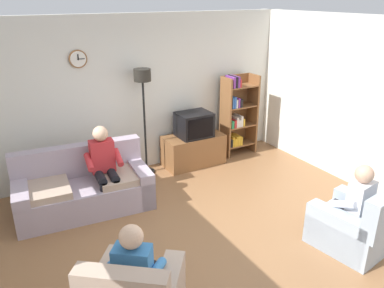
# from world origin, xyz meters

# --- Properties ---
(ground_plane) EXTENTS (12.00, 12.00, 0.00)m
(ground_plane) POSITION_xyz_m (0.00, 0.00, 0.00)
(ground_plane) COLOR #8C603D
(back_wall_assembly) EXTENTS (6.20, 0.17, 2.70)m
(back_wall_assembly) POSITION_xyz_m (-0.00, 2.66, 1.35)
(back_wall_assembly) COLOR silver
(back_wall_assembly) RESTS_ON ground_plane
(right_wall) EXTENTS (0.12, 5.80, 2.70)m
(right_wall) POSITION_xyz_m (2.86, 0.00, 1.35)
(right_wall) COLOR silver
(right_wall) RESTS_ON ground_plane
(couch) EXTENTS (1.97, 1.04, 0.90)m
(couch) POSITION_xyz_m (-1.30, 1.66, 0.31)
(couch) COLOR #A899A8
(couch) RESTS_ON ground_plane
(tv_stand) EXTENTS (1.10, 0.56, 0.57)m
(tv_stand) POSITION_xyz_m (0.89, 2.25, 0.28)
(tv_stand) COLOR brown
(tv_stand) RESTS_ON ground_plane
(tv) EXTENTS (0.60, 0.49, 0.44)m
(tv) POSITION_xyz_m (0.89, 2.23, 0.79)
(tv) COLOR black
(tv) RESTS_ON tv_stand
(bookshelf) EXTENTS (0.68, 0.36, 1.58)m
(bookshelf) POSITION_xyz_m (1.89, 2.32, 0.79)
(bookshelf) COLOR brown
(bookshelf) RESTS_ON ground_plane
(floor_lamp) EXTENTS (0.28, 0.28, 1.85)m
(floor_lamp) POSITION_xyz_m (-0.01, 2.35, 1.45)
(floor_lamp) COLOR black
(floor_lamp) RESTS_ON ground_plane
(armchair_near_bookshelf) EXTENTS (0.93, 1.00, 0.90)m
(armchair_near_bookshelf) POSITION_xyz_m (1.40, -0.92, 0.29)
(armchair_near_bookshelf) COLOR #9EADBC
(armchair_near_bookshelf) RESTS_ON ground_plane
(person_on_couch) EXTENTS (0.54, 0.56, 1.24)m
(person_on_couch) POSITION_xyz_m (-0.99, 1.55, 0.70)
(person_on_couch) COLOR red
(person_on_couch) RESTS_ON ground_plane
(person_in_left_armchair) EXTENTS (0.62, 0.64, 1.12)m
(person_in_left_armchair) POSITION_xyz_m (-1.39, -0.68, 0.60)
(person_in_left_armchair) COLOR #3372B2
(person_in_left_armchair) RESTS_ON ground_plane
(person_in_right_armchair) EXTENTS (0.56, 0.58, 1.12)m
(person_in_right_armchair) POSITION_xyz_m (1.38, -0.83, 0.60)
(person_in_right_armchair) COLOR silver
(person_in_right_armchair) RESTS_ON ground_plane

